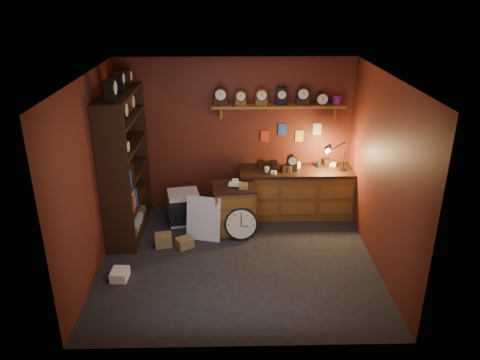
% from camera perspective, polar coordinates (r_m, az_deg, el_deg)
% --- Properties ---
extents(floor, '(4.00, 4.00, 0.00)m').
position_cam_1_polar(floor, '(7.06, -0.24, -9.67)').
color(floor, black).
rests_on(floor, ground).
extents(room_shell, '(4.02, 3.62, 2.71)m').
position_cam_1_polar(room_shell, '(6.40, 0.11, 3.96)').
color(room_shell, '#5A2215').
rests_on(room_shell, ground).
extents(shelving_unit, '(0.47, 1.60, 2.58)m').
position_cam_1_polar(shelving_unit, '(7.57, -14.11, 2.53)').
color(shelving_unit, black).
rests_on(shelving_unit, ground).
extents(workbench, '(1.99, 0.66, 1.36)m').
position_cam_1_polar(workbench, '(8.21, 6.91, -1.16)').
color(workbench, brown).
rests_on(workbench, ground).
extents(low_cabinet, '(0.75, 0.65, 0.88)m').
position_cam_1_polar(low_cabinet, '(7.65, -0.74, -3.23)').
color(low_cabinet, brown).
rests_on(low_cabinet, ground).
extents(big_round_clock, '(0.54, 0.17, 0.54)m').
position_cam_1_polar(big_round_clock, '(7.47, 0.13, -5.37)').
color(big_round_clock, black).
rests_on(big_round_clock, ground).
extents(white_panel, '(0.57, 0.28, 0.73)m').
position_cam_1_polar(white_panel, '(7.62, -4.40, -7.10)').
color(white_panel, silver).
rests_on(white_panel, ground).
extents(mini_fridge, '(0.60, 0.62, 0.53)m').
position_cam_1_polar(mini_fridge, '(8.05, -6.86, -3.29)').
color(mini_fridge, silver).
rests_on(mini_fridge, ground).
extents(floor_box_a, '(0.31, 0.30, 0.15)m').
position_cam_1_polar(floor_box_a, '(7.38, -6.76, -7.59)').
color(floor_box_a, olive).
rests_on(floor_box_a, ground).
extents(floor_box_b, '(0.24, 0.28, 0.14)m').
position_cam_1_polar(floor_box_b, '(6.82, -14.44, -11.10)').
color(floor_box_b, white).
rests_on(floor_box_b, ground).
extents(floor_box_c, '(0.29, 0.25, 0.19)m').
position_cam_1_polar(floor_box_c, '(7.45, -9.31, -7.23)').
color(floor_box_c, olive).
rests_on(floor_box_c, ground).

